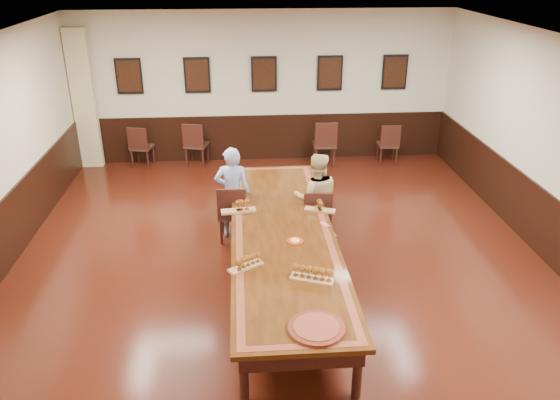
{
  "coord_description": "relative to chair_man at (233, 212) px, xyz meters",
  "views": [
    {
      "loc": [
        -0.54,
        -6.59,
        4.23
      ],
      "look_at": [
        0.0,
        0.5,
        1.0
      ],
      "focal_mm": 35.0,
      "sensor_mm": 36.0,
      "label": 1
    }
  ],
  "objects": [
    {
      "name": "person_woman",
      "position": [
        1.31,
        -0.1,
        0.25
      ],
      "size": [
        0.75,
        0.6,
        1.46
      ],
      "primitive_type": "imported",
      "rotation": [
        0.0,
        0.0,
        3.1
      ],
      "color": "beige",
      "rests_on": "floor"
    },
    {
      "name": "wall_back",
      "position": [
        0.7,
        3.76,
        1.12
      ],
      "size": [
        8.0,
        0.02,
        3.2
      ],
      "primitive_type": "cube",
      "color": "beige",
      "rests_on": "floor"
    },
    {
      "name": "spare_chair_d",
      "position": [
        3.36,
        3.27,
        -0.03
      ],
      "size": [
        0.44,
        0.48,
        0.9
      ],
      "primitive_type": null,
      "rotation": [
        0.0,
        0.0,
        3.1
      ],
      "color": "#321F16",
      "rests_on": "floor"
    },
    {
      "name": "person_man",
      "position": [
        0.01,
        0.1,
        0.28
      ],
      "size": [
        0.57,
        0.39,
        1.52
      ],
      "primitive_type": "imported",
      "rotation": [
        0.0,
        0.0,
        3.09
      ],
      "color": "#4D68C1",
      "rests_on": "floor"
    },
    {
      "name": "wainscoting",
      "position": [
        0.7,
        -1.25,
        0.02
      ],
      "size": [
        8.0,
        10.0,
        1.0
      ],
      "color": "black",
      "rests_on": "floor"
    },
    {
      "name": "conference_table",
      "position": [
        0.7,
        -1.25,
        0.13
      ],
      "size": [
        1.4,
        5.0,
        0.76
      ],
      "color": "#321908",
      "rests_on": "floor"
    },
    {
      "name": "chair_man",
      "position": [
        0.0,
        0.0,
        0.0
      ],
      "size": [
        0.47,
        0.51,
        0.95
      ],
      "primitive_type": null,
      "rotation": [
        0.0,
        0.0,
        3.09
      ],
      "color": "#321F16",
      "rests_on": "floor"
    },
    {
      "name": "posters",
      "position": [
        0.7,
        3.69,
        1.42
      ],
      "size": [
        6.14,
        0.04,
        0.74
      ],
      "color": "black",
      "rests_on": "wall_back"
    },
    {
      "name": "chair_woman",
      "position": [
        1.31,
        -0.2,
        -0.01
      ],
      "size": [
        0.46,
        0.49,
        0.93
      ],
      "primitive_type": null,
      "rotation": [
        0.0,
        0.0,
        3.1
      ],
      "color": "#321F16",
      "rests_on": "floor"
    },
    {
      "name": "curtain",
      "position": [
        -3.05,
        3.57,
        0.97
      ],
      "size": [
        0.45,
        0.18,
        2.9
      ],
      "primitive_type": "cube",
      "color": "#C5BB87",
      "rests_on": "floor"
    },
    {
      "name": "floor",
      "position": [
        0.7,
        -1.25,
        -0.49
      ],
      "size": [
        8.0,
        10.0,
        0.02
      ],
      "primitive_type": "cube",
      "color": "black",
      "rests_on": "ground"
    },
    {
      "name": "spare_chair_a",
      "position": [
        -1.96,
        3.48,
        -0.02
      ],
      "size": [
        0.51,
        0.54,
        0.91
      ],
      "primitive_type": null,
      "rotation": [
        0.0,
        0.0,
        2.92
      ],
      "color": "#321F16",
      "rests_on": "floor"
    },
    {
      "name": "pink_phone",
      "position": [
        1.3,
        -1.08,
        0.28
      ],
      "size": [
        0.13,
        0.16,
        0.01
      ],
      "primitive_type": "cube",
      "rotation": [
        0.0,
        0.0,
        0.43
      ],
      "color": "#EE4F8B",
      "rests_on": "conference_table"
    },
    {
      "name": "carved_platter",
      "position": [
        0.86,
        -3.4,
        0.29
      ],
      "size": [
        0.68,
        0.68,
        0.05
      ],
      "color": "#521A10",
      "rests_on": "conference_table"
    },
    {
      "name": "spare_chair_b",
      "position": [
        -0.79,
        3.47,
        0.0
      ],
      "size": [
        0.56,
        0.59,
        0.96
      ],
      "primitive_type": null,
      "rotation": [
        0.0,
        0.0,
        2.9
      ],
      "color": "#321F16",
      "rests_on": "floor"
    },
    {
      "name": "flight_c",
      "position": [
        0.18,
        -2.15,
        0.35
      ],
      "size": [
        0.45,
        0.35,
        0.17
      ],
      "color": "#A67445",
      "rests_on": "conference_table"
    },
    {
      "name": "red_plate_grp",
      "position": [
        0.84,
        -1.55,
        0.28
      ],
      "size": [
        0.22,
        0.22,
        0.03
      ],
      "color": "red",
      "rests_on": "conference_table"
    },
    {
      "name": "flight_a",
      "position": [
        0.12,
        -0.58,
        0.36
      ],
      "size": [
        0.53,
        0.21,
        0.19
      ],
      "color": "#A67445",
      "rests_on": "conference_table"
    },
    {
      "name": "spare_chair_c",
      "position": [
        1.95,
        3.23,
        0.03
      ],
      "size": [
        0.48,
        0.52,
        1.01
      ],
      "primitive_type": null,
      "rotation": [
        0.0,
        0.0,
        3.13
      ],
      "color": "#321F16",
      "rests_on": "floor"
    },
    {
      "name": "flight_b",
      "position": [
        1.29,
        -0.63,
        0.35
      ],
      "size": [
        0.47,
        0.28,
        0.17
      ],
      "color": "#A67445",
      "rests_on": "conference_table"
    },
    {
      "name": "ceiling",
      "position": [
        0.7,
        -1.25,
        2.73
      ],
      "size": [
        8.0,
        10.0,
        0.02
      ],
      "primitive_type": "cube",
      "color": "white",
      "rests_on": "floor"
    },
    {
      "name": "flight_d",
      "position": [
        0.94,
        -2.49,
        0.36
      ],
      "size": [
        0.53,
        0.33,
        0.19
      ],
      "color": "#A67445",
      "rests_on": "conference_table"
    }
  ]
}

